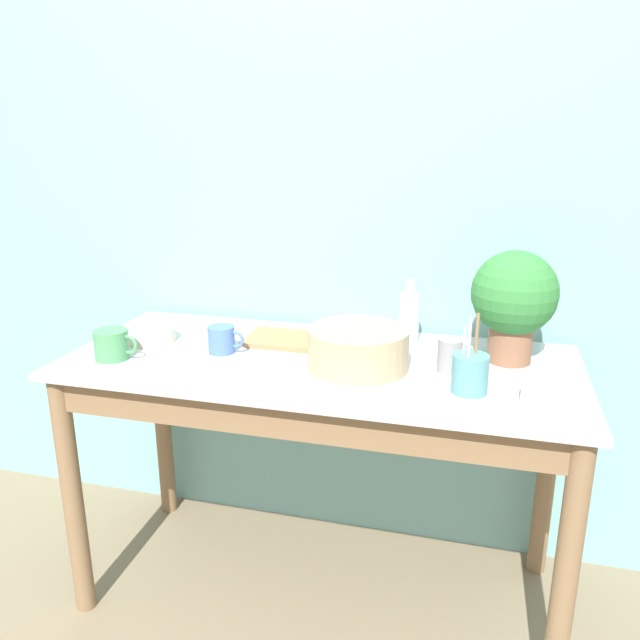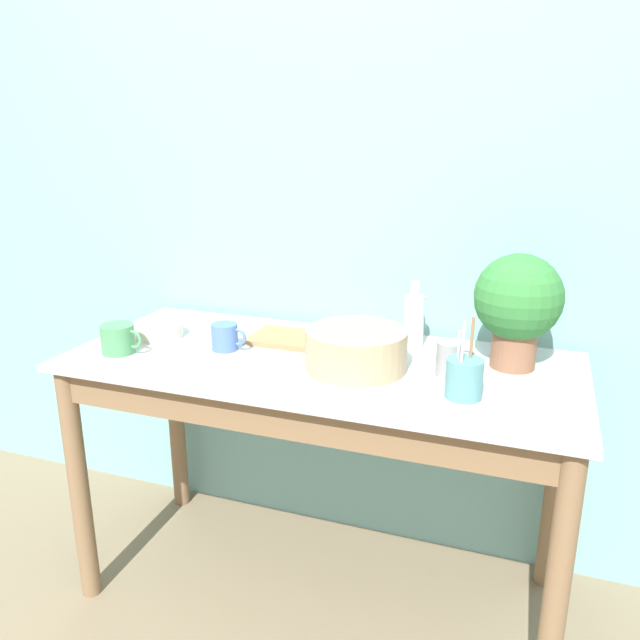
{
  "view_description": "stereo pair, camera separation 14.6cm",
  "coord_description": "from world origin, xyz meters",
  "px_view_note": "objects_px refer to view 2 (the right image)",
  "views": [
    {
      "loc": [
        0.44,
        -1.34,
        1.45
      ],
      "look_at": [
        0.0,
        0.32,
        0.92
      ],
      "focal_mm": 35.0,
      "sensor_mm": 36.0,
      "label": 1
    },
    {
      "loc": [
        0.58,
        -1.29,
        1.45
      ],
      "look_at": [
        0.0,
        0.32,
        0.92
      ],
      "focal_mm": 35.0,
      "sensor_mm": 36.0,
      "label": 2
    }
  ],
  "objects_px": {
    "bowl_wash_large": "(356,349)",
    "tray_board": "(292,339)",
    "mug_green": "(119,339)",
    "mug_grey": "(450,359)",
    "bowl_small_cream": "(159,330)",
    "utensil_cup": "(464,378)",
    "potted_plant": "(518,303)",
    "bowl_small_enamel_white": "(541,401)",
    "mug_blue": "(225,337)",
    "bottle_tall": "(414,320)"
  },
  "relations": [
    {
      "from": "mug_green",
      "to": "bowl_small_enamel_white",
      "type": "distance_m",
      "value": 1.21
    },
    {
      "from": "mug_blue",
      "to": "utensil_cup",
      "type": "distance_m",
      "value": 0.74
    },
    {
      "from": "potted_plant",
      "to": "mug_green",
      "type": "height_order",
      "value": "potted_plant"
    },
    {
      "from": "bottle_tall",
      "to": "mug_grey",
      "type": "bearing_deg",
      "value": -55.01
    },
    {
      "from": "bottle_tall",
      "to": "mug_blue",
      "type": "height_order",
      "value": "bottle_tall"
    },
    {
      "from": "potted_plant",
      "to": "bowl_small_enamel_white",
      "type": "bearing_deg",
      "value": -73.94
    },
    {
      "from": "mug_blue",
      "to": "tray_board",
      "type": "distance_m",
      "value": 0.22
    },
    {
      "from": "bowl_small_cream",
      "to": "utensil_cup",
      "type": "distance_m",
      "value": 1.01
    },
    {
      "from": "mug_grey",
      "to": "tray_board",
      "type": "bearing_deg",
      "value": 166.96
    },
    {
      "from": "bottle_tall",
      "to": "tray_board",
      "type": "relative_size",
      "value": 0.79
    },
    {
      "from": "tray_board",
      "to": "bowl_wash_large",
      "type": "bearing_deg",
      "value": -31.38
    },
    {
      "from": "bowl_wash_large",
      "to": "tray_board",
      "type": "height_order",
      "value": "bowl_wash_large"
    },
    {
      "from": "potted_plant",
      "to": "tray_board",
      "type": "xyz_separation_m",
      "value": [
        -0.67,
        -0.0,
        -0.18
      ]
    },
    {
      "from": "bowl_wash_large",
      "to": "mug_grey",
      "type": "xyz_separation_m",
      "value": [
        0.26,
        0.04,
        -0.01
      ]
    },
    {
      "from": "mug_grey",
      "to": "bottle_tall",
      "type": "bearing_deg",
      "value": 124.99
    },
    {
      "from": "bottle_tall",
      "to": "mug_blue",
      "type": "bearing_deg",
      "value": -156.79
    },
    {
      "from": "mug_grey",
      "to": "mug_green",
      "type": "bearing_deg",
      "value": -170.86
    },
    {
      "from": "potted_plant",
      "to": "bowl_wash_large",
      "type": "xyz_separation_m",
      "value": [
        -0.41,
        -0.16,
        -0.13
      ]
    },
    {
      "from": "mug_grey",
      "to": "bowl_small_cream",
      "type": "bearing_deg",
      "value": 178.91
    },
    {
      "from": "potted_plant",
      "to": "bowl_small_enamel_white",
      "type": "relative_size",
      "value": 2.71
    },
    {
      "from": "potted_plant",
      "to": "bowl_wash_large",
      "type": "relative_size",
      "value": 1.14
    },
    {
      "from": "tray_board",
      "to": "potted_plant",
      "type": "bearing_deg",
      "value": 0.34
    },
    {
      "from": "mug_blue",
      "to": "tray_board",
      "type": "height_order",
      "value": "mug_blue"
    },
    {
      "from": "mug_grey",
      "to": "bowl_wash_large",
      "type": "bearing_deg",
      "value": -171.39
    },
    {
      "from": "mug_green",
      "to": "bowl_wash_large",
      "type": "bearing_deg",
      "value": 9.33
    },
    {
      "from": "bowl_small_enamel_white",
      "to": "bowl_wash_large",
      "type": "bearing_deg",
      "value": 166.22
    },
    {
      "from": "bowl_small_enamel_white",
      "to": "bowl_small_cream",
      "type": "distance_m",
      "value": 1.2
    },
    {
      "from": "potted_plant",
      "to": "mug_grey",
      "type": "height_order",
      "value": "potted_plant"
    },
    {
      "from": "bowl_wash_large",
      "to": "bowl_small_cream",
      "type": "bearing_deg",
      "value": 175.27
    },
    {
      "from": "mug_grey",
      "to": "bowl_small_cream",
      "type": "relative_size",
      "value": 0.68
    },
    {
      "from": "bowl_wash_large",
      "to": "mug_green",
      "type": "height_order",
      "value": "bowl_wash_large"
    },
    {
      "from": "mug_green",
      "to": "tray_board",
      "type": "bearing_deg",
      "value": 31.42
    },
    {
      "from": "bowl_wash_large",
      "to": "tray_board",
      "type": "bearing_deg",
      "value": 148.62
    },
    {
      "from": "mug_green",
      "to": "tray_board",
      "type": "relative_size",
      "value": 0.52
    },
    {
      "from": "mug_grey",
      "to": "bowl_small_cream",
      "type": "distance_m",
      "value": 0.94
    },
    {
      "from": "utensil_cup",
      "to": "tray_board",
      "type": "distance_m",
      "value": 0.63
    },
    {
      "from": "mug_blue",
      "to": "mug_grey",
      "type": "distance_m",
      "value": 0.68
    },
    {
      "from": "bowl_small_cream",
      "to": "potted_plant",
      "type": "bearing_deg",
      "value": 5.48
    },
    {
      "from": "mug_green",
      "to": "utensil_cup",
      "type": "bearing_deg",
      "value": 0.98
    },
    {
      "from": "bowl_small_enamel_white",
      "to": "bowl_small_cream",
      "type": "relative_size",
      "value": 0.76
    },
    {
      "from": "utensil_cup",
      "to": "bottle_tall",
      "type": "bearing_deg",
      "value": 120.01
    },
    {
      "from": "mug_grey",
      "to": "mug_green",
      "type": "relative_size",
      "value": 0.8
    },
    {
      "from": "bowl_small_enamel_white",
      "to": "potted_plant",
      "type": "bearing_deg",
      "value": 106.06
    },
    {
      "from": "bowl_wash_large",
      "to": "mug_grey",
      "type": "bearing_deg",
      "value": 8.61
    },
    {
      "from": "mug_blue",
      "to": "bowl_small_enamel_white",
      "type": "xyz_separation_m",
      "value": [
        0.92,
        -0.14,
        -0.01
      ]
    },
    {
      "from": "potted_plant",
      "to": "bowl_small_cream",
      "type": "distance_m",
      "value": 1.12
    },
    {
      "from": "mug_green",
      "to": "bowl_small_enamel_white",
      "type": "height_order",
      "value": "mug_green"
    },
    {
      "from": "bowl_wash_large",
      "to": "utensil_cup",
      "type": "relative_size",
      "value": 1.4
    },
    {
      "from": "potted_plant",
      "to": "bottle_tall",
      "type": "bearing_deg",
      "value": 164.69
    },
    {
      "from": "potted_plant",
      "to": "tray_board",
      "type": "relative_size",
      "value": 1.26
    }
  ]
}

